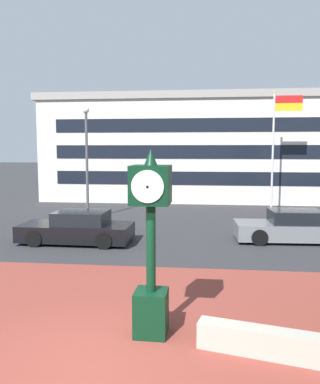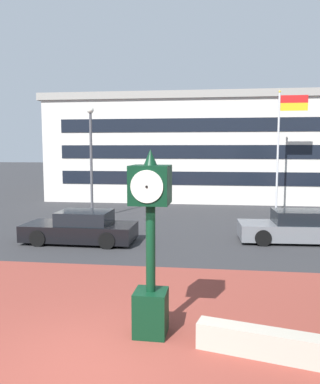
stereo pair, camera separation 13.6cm
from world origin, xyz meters
TOP-DOWN VIEW (x-y plane):
  - ground_plane at (0.00, 0.00)m, footprint 200.00×200.00m
  - plaza_brick_paving at (0.00, 0.91)m, footprint 44.00×9.81m
  - planter_wall at (3.36, 0.57)m, footprint 3.20×1.16m
  - street_clock at (0.83, 1.25)m, footprint 0.77×0.88m
  - car_street_near at (5.38, 9.95)m, footprint 4.39×2.01m
  - car_street_far at (-3.15, 8.76)m, footprint 4.45×2.03m
  - flagpole_primary at (6.12, 17.89)m, footprint 1.69×0.14m
  - civic_building at (4.40, 28.26)m, footprint 28.92×16.16m
  - street_lamp_post at (-4.33, 14.11)m, footprint 0.36×0.36m

SIDE VIEW (x-z plane):
  - ground_plane at x=0.00m, z-range 0.00..0.00m
  - plaza_brick_paving at x=0.00m, z-range 0.00..0.01m
  - planter_wall at x=3.36m, z-range 0.00..0.50m
  - car_street_near at x=5.38m, z-range -0.07..1.21m
  - car_street_far at x=-3.15m, z-range -0.07..1.21m
  - street_clock at x=0.83m, z-range 0.03..3.77m
  - street_lamp_post at x=-4.33m, z-range 0.72..6.67m
  - civic_building at x=4.40m, z-range 0.01..7.61m
  - flagpole_primary at x=6.12m, z-range 0.71..7.85m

